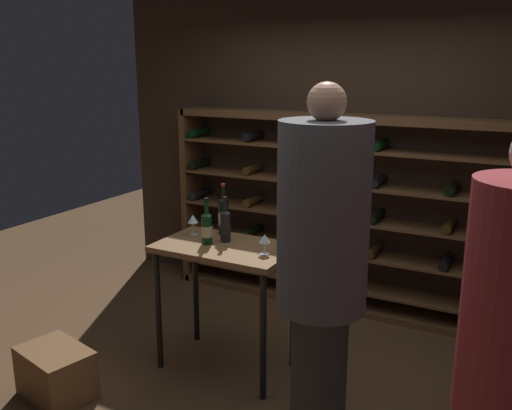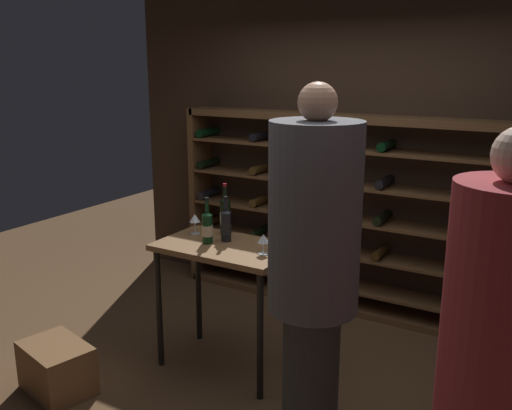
{
  "view_description": "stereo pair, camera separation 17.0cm",
  "coord_description": "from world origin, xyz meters",
  "px_view_note": "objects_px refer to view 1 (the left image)",
  "views": [
    {
      "loc": [
        1.54,
        -2.99,
        2.13
      ],
      "look_at": [
        -0.18,
        0.24,
        1.2
      ],
      "focal_mm": 39.25,
      "sensor_mm": 36.0,
      "label": 1
    },
    {
      "loc": [
        1.69,
        -2.91,
        2.13
      ],
      "look_at": [
        -0.18,
        0.24,
        1.2
      ],
      "focal_mm": 39.25,
      "sensor_mm": 36.0,
      "label": 2
    }
  ],
  "objects_px": {
    "wine_bottle_black_capsule": "(225,225)",
    "wine_glass_stemmed_right": "(193,220)",
    "person_guest_khaki": "(322,263)",
    "tasting_table": "(225,263)",
    "wine_bottle_green_slim": "(224,215)",
    "wine_glass_stemmed_left": "(265,240)",
    "wine_bottle_gold_foil": "(207,228)",
    "wine_crate": "(56,373)",
    "wine_rack": "(342,214)"
  },
  "relations": [
    {
      "from": "tasting_table",
      "to": "wine_glass_stemmed_right",
      "type": "distance_m",
      "value": 0.42
    },
    {
      "from": "tasting_table",
      "to": "wine_glass_stemmed_left",
      "type": "xyz_separation_m",
      "value": [
        0.32,
        -0.04,
        0.23
      ]
    },
    {
      "from": "wine_rack",
      "to": "wine_crate",
      "type": "xyz_separation_m",
      "value": [
        -1.14,
        -2.23,
        -0.69
      ]
    },
    {
      "from": "wine_crate",
      "to": "wine_glass_stemmed_right",
      "type": "distance_m",
      "value": 1.36
    },
    {
      "from": "tasting_table",
      "to": "wine_glass_stemmed_left",
      "type": "height_order",
      "value": "wine_glass_stemmed_left"
    },
    {
      "from": "wine_bottle_black_capsule",
      "to": "wine_glass_stemmed_right",
      "type": "relative_size",
      "value": 2.15
    },
    {
      "from": "wine_rack",
      "to": "wine_glass_stemmed_left",
      "type": "xyz_separation_m",
      "value": [
        -0.03,
        -1.42,
        0.16
      ]
    },
    {
      "from": "wine_glass_stemmed_right",
      "to": "tasting_table",
      "type": "bearing_deg",
      "value": -16.95
    },
    {
      "from": "tasting_table",
      "to": "person_guest_khaki",
      "type": "relative_size",
      "value": 0.46
    },
    {
      "from": "person_guest_khaki",
      "to": "wine_crate",
      "type": "distance_m",
      "value": 1.99
    },
    {
      "from": "wine_bottle_green_slim",
      "to": "tasting_table",
      "type": "bearing_deg",
      "value": -56.84
    },
    {
      "from": "wine_glass_stemmed_right",
      "to": "person_guest_khaki",
      "type": "bearing_deg",
      "value": -28.26
    },
    {
      "from": "wine_crate",
      "to": "wine_bottle_green_slim",
      "type": "distance_m",
      "value": 1.53
    },
    {
      "from": "wine_glass_stemmed_left",
      "to": "wine_crate",
      "type": "bearing_deg",
      "value": -143.89
    },
    {
      "from": "wine_glass_stemmed_right",
      "to": "wine_rack",
      "type": "bearing_deg",
      "value": 61.93
    },
    {
      "from": "person_guest_khaki",
      "to": "wine_bottle_green_slim",
      "type": "distance_m",
      "value": 1.34
    },
    {
      "from": "person_guest_khaki",
      "to": "wine_bottle_gold_foil",
      "type": "relative_size",
      "value": 6.3
    },
    {
      "from": "wine_crate",
      "to": "wine_glass_stemmed_left",
      "type": "relative_size",
      "value": 3.56
    },
    {
      "from": "tasting_table",
      "to": "wine_bottle_green_slim",
      "type": "relative_size",
      "value": 2.5
    },
    {
      "from": "wine_rack",
      "to": "wine_glass_stemmed_right",
      "type": "distance_m",
      "value": 1.46
    },
    {
      "from": "wine_rack",
      "to": "wine_bottle_gold_foil",
      "type": "relative_size",
      "value": 9.9
    },
    {
      "from": "wine_bottle_green_slim",
      "to": "wine_bottle_black_capsule",
      "type": "height_order",
      "value": "wine_bottle_green_slim"
    },
    {
      "from": "wine_crate",
      "to": "wine_bottle_black_capsule",
      "type": "relative_size",
      "value": 1.5
    },
    {
      "from": "wine_glass_stemmed_left",
      "to": "wine_glass_stemmed_right",
      "type": "xyz_separation_m",
      "value": [
        -0.65,
        0.14,
        0.01
      ]
    },
    {
      "from": "wine_bottle_gold_foil",
      "to": "wine_glass_stemmed_right",
      "type": "distance_m",
      "value": 0.25
    },
    {
      "from": "person_guest_khaki",
      "to": "wine_bottle_green_slim",
      "type": "relative_size",
      "value": 5.49
    },
    {
      "from": "tasting_table",
      "to": "wine_rack",
      "type": "bearing_deg",
      "value": 75.72
    },
    {
      "from": "wine_bottle_green_slim",
      "to": "wine_glass_stemmed_right",
      "type": "xyz_separation_m",
      "value": [
        -0.18,
        -0.12,
        -0.03
      ]
    },
    {
      "from": "person_guest_khaki",
      "to": "wine_glass_stemmed_left",
      "type": "xyz_separation_m",
      "value": [
        -0.6,
        0.54,
        -0.12
      ]
    },
    {
      "from": "wine_crate",
      "to": "wine_glass_stemmed_right",
      "type": "xyz_separation_m",
      "value": [
        0.46,
        0.95,
        0.86
      ]
    },
    {
      "from": "wine_bottle_green_slim",
      "to": "wine_bottle_black_capsule",
      "type": "xyz_separation_m",
      "value": [
        0.11,
        -0.15,
        -0.02
      ]
    },
    {
      "from": "tasting_table",
      "to": "wine_bottle_green_slim",
      "type": "bearing_deg",
      "value": 123.16
    },
    {
      "from": "wine_rack",
      "to": "wine_bottle_green_slim",
      "type": "xyz_separation_m",
      "value": [
        -0.5,
        -1.15,
        0.2
      ]
    },
    {
      "from": "wine_rack",
      "to": "wine_bottle_gold_foil",
      "type": "distance_m",
      "value": 1.5
    },
    {
      "from": "person_guest_khaki",
      "to": "wine_bottle_green_slim",
      "type": "bearing_deg",
      "value": -2.92
    },
    {
      "from": "wine_crate",
      "to": "wine_bottle_green_slim",
      "type": "relative_size",
      "value": 1.29
    },
    {
      "from": "person_guest_khaki",
      "to": "wine_bottle_black_capsule",
      "type": "height_order",
      "value": "person_guest_khaki"
    },
    {
      "from": "wine_rack",
      "to": "wine_glass_stemmed_left",
      "type": "relative_size",
      "value": 23.83
    },
    {
      "from": "tasting_table",
      "to": "wine_bottle_green_slim",
      "type": "height_order",
      "value": "wine_bottle_green_slim"
    },
    {
      "from": "tasting_table",
      "to": "wine_bottle_gold_foil",
      "type": "relative_size",
      "value": 2.87
    },
    {
      "from": "wine_bottle_black_capsule",
      "to": "wine_glass_stemmed_left",
      "type": "distance_m",
      "value": 0.38
    },
    {
      "from": "wine_crate",
      "to": "wine_glass_stemmed_left",
      "type": "distance_m",
      "value": 1.62
    },
    {
      "from": "wine_crate",
      "to": "wine_bottle_green_slim",
      "type": "bearing_deg",
      "value": 59.11
    },
    {
      "from": "person_guest_khaki",
      "to": "wine_glass_stemmed_left",
      "type": "height_order",
      "value": "person_guest_khaki"
    },
    {
      "from": "wine_bottle_black_capsule",
      "to": "wine_glass_stemmed_left",
      "type": "bearing_deg",
      "value": -16.93
    },
    {
      "from": "wine_bottle_black_capsule",
      "to": "wine_rack",
      "type": "bearing_deg",
      "value": 73.32
    },
    {
      "from": "wine_rack",
      "to": "tasting_table",
      "type": "distance_m",
      "value": 1.42
    },
    {
      "from": "person_guest_khaki",
      "to": "wine_glass_stemmed_right",
      "type": "xyz_separation_m",
      "value": [
        -1.26,
        0.68,
        -0.11
      ]
    },
    {
      "from": "wine_bottle_black_capsule",
      "to": "wine_glass_stemmed_right",
      "type": "bearing_deg",
      "value": 174.68
    },
    {
      "from": "wine_bottle_green_slim",
      "to": "wine_glass_stemmed_left",
      "type": "distance_m",
      "value": 0.54
    }
  ]
}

